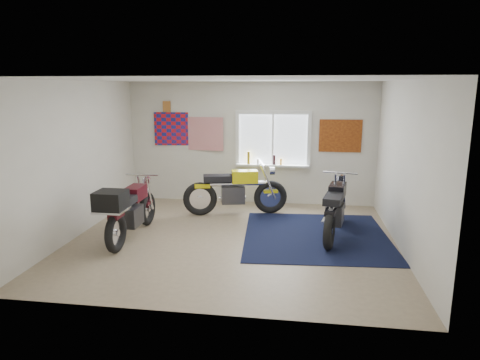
# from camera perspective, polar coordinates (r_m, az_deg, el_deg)

# --- Properties ---
(ground) EXTENTS (5.50, 5.50, 0.00)m
(ground) POSITION_cam_1_polar(r_m,az_deg,el_deg) (7.47, -0.93, -7.93)
(ground) COLOR #9E896B
(ground) RESTS_ON ground
(room_shell) EXTENTS (5.50, 5.50, 5.50)m
(room_shell) POSITION_cam_1_polar(r_m,az_deg,el_deg) (7.07, -0.98, 4.63)
(room_shell) COLOR white
(room_shell) RESTS_ON ground
(navy_rug) EXTENTS (2.67, 2.76, 0.01)m
(navy_rug) POSITION_cam_1_polar(r_m,az_deg,el_deg) (7.75, 10.09, -7.33)
(navy_rug) COLOR black
(navy_rug) RESTS_ON ground
(window_assembly) EXTENTS (1.66, 0.17, 1.26)m
(window_assembly) POSITION_cam_1_polar(r_m,az_deg,el_deg) (9.49, 4.40, 4.93)
(window_assembly) COLOR white
(window_assembly) RESTS_ON room_shell
(oil_bottles) EXTENTS (0.78, 0.07, 0.28)m
(oil_bottles) POSITION_cam_1_polar(r_m,az_deg,el_deg) (9.49, 2.83, 2.77)
(oil_bottles) COLOR olive
(oil_bottles) RESTS_ON window_assembly
(flag_display) EXTENTS (1.60, 0.10, 1.17)m
(flag_display) POSITION_cam_1_polar(r_m,az_deg,el_deg) (9.88, -9.75, 9.63)
(flag_display) COLOR red
(flag_display) RESTS_ON room_shell
(triumph_poster) EXTENTS (0.90, 0.03, 0.70)m
(triumph_poster) POSITION_cam_1_polar(r_m,az_deg,el_deg) (9.49, 13.23, 5.74)
(triumph_poster) COLOR #A54C14
(triumph_poster) RESTS_ON room_shell
(yellow_triumph) EXTENTS (2.12, 0.78, 1.09)m
(yellow_triumph) POSITION_cam_1_polar(r_m,az_deg,el_deg) (8.78, -0.66, -1.57)
(yellow_triumph) COLOR black
(yellow_triumph) RESTS_ON ground
(black_chrome_bike) EXTENTS (0.68, 2.05, 1.06)m
(black_chrome_bike) POSITION_cam_1_polar(r_m,az_deg,el_deg) (7.72, 12.56, -3.94)
(black_chrome_bike) COLOR black
(black_chrome_bike) RESTS_ON navy_rug
(maroon_tourer) EXTENTS (0.62, 2.04, 1.04)m
(maroon_tourer) POSITION_cam_1_polar(r_m,az_deg,el_deg) (7.51, -14.67, -3.91)
(maroon_tourer) COLOR black
(maroon_tourer) RESTS_ON ground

